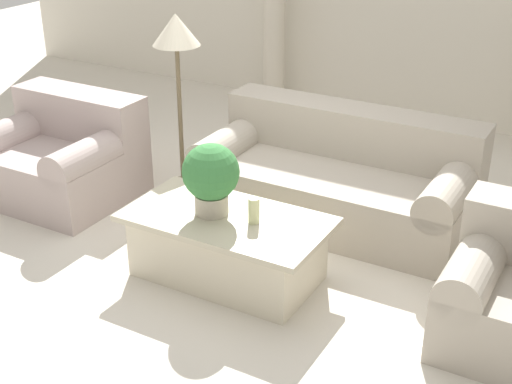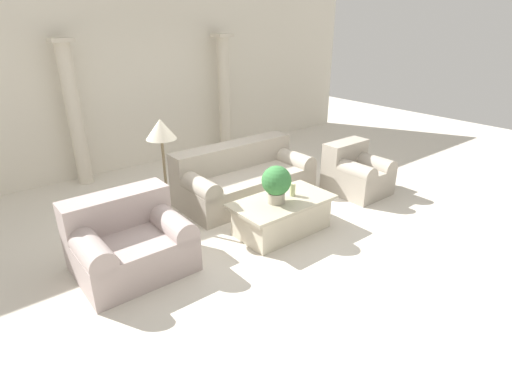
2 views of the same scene
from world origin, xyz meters
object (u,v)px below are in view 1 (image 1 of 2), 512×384
at_px(sofa_long, 338,177).
at_px(loveseat, 62,155).
at_px(coffee_table, 227,246).
at_px(floor_lamp, 177,43).
at_px(potted_plant, 211,176).

xyz_separation_m(sofa_long, loveseat, (-2.10, -0.72, 0.01)).
xyz_separation_m(loveseat, coffee_table, (1.83, -0.44, -0.11)).
relative_size(coffee_table, floor_lamp, 0.91).
bearing_deg(coffee_table, loveseat, 166.47).
bearing_deg(sofa_long, loveseat, -160.97).
bearing_deg(sofa_long, potted_plant, -107.83).
distance_m(loveseat, floor_lamp, 1.30).
height_order(sofa_long, coffee_table, sofa_long).
bearing_deg(coffee_table, sofa_long, 77.11).
relative_size(coffee_table, potted_plant, 2.78).
distance_m(sofa_long, loveseat, 2.22).
height_order(loveseat, coffee_table, loveseat).
xyz_separation_m(coffee_table, floor_lamp, (-1.06, 1.02, 0.99)).
height_order(coffee_table, potted_plant, potted_plant).
relative_size(sofa_long, coffee_table, 1.55).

